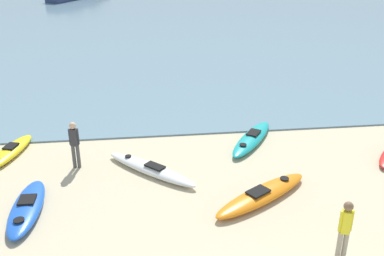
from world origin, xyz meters
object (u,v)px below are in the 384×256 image
(kayak_on_sand_5, at_px, (27,208))
(kayak_on_sand_6, at_px, (262,195))
(kayak_on_sand_0, at_px, (151,169))
(person_near_waterline, at_px, (74,142))
(person_near_foreground, at_px, (345,228))
(kayak_on_sand_2, at_px, (252,138))
(kayak_on_sand_1, at_px, (9,152))

(kayak_on_sand_5, height_order, kayak_on_sand_6, kayak_on_sand_6)
(kayak_on_sand_0, relative_size, person_near_waterline, 1.88)
(person_near_foreground, bearing_deg, kayak_on_sand_5, 159.51)
(kayak_on_sand_5, bearing_deg, kayak_on_sand_6, -1.21)
(kayak_on_sand_2, xyz_separation_m, kayak_on_sand_6, (-0.60, -3.61, 0.01))
(kayak_on_sand_0, xyz_separation_m, person_near_foreground, (4.12, -4.50, 0.75))
(kayak_on_sand_1, height_order, person_near_foreground, person_near_foreground)
(kayak_on_sand_5, height_order, person_near_foreground, person_near_foreground)
(kayak_on_sand_5, xyz_separation_m, person_near_foreground, (7.45, -2.79, 0.74))
(kayak_on_sand_0, relative_size, kayak_on_sand_1, 1.05)
(kayak_on_sand_2, distance_m, kayak_on_sand_5, 7.77)
(kayak_on_sand_0, xyz_separation_m, kayak_on_sand_1, (-4.60, 1.70, -0.00))
(kayak_on_sand_2, bearing_deg, kayak_on_sand_1, -179.59)
(kayak_on_sand_5, bearing_deg, person_near_foreground, -20.49)
(kayak_on_sand_2, bearing_deg, kayak_on_sand_0, -154.00)
(kayak_on_sand_0, bearing_deg, kayak_on_sand_1, 159.71)
(kayak_on_sand_6, bearing_deg, kayak_on_sand_5, 178.79)
(kayak_on_sand_1, bearing_deg, kayak_on_sand_6, -25.04)
(kayak_on_sand_1, bearing_deg, kayak_on_sand_5, -69.65)
(kayak_on_sand_1, relative_size, person_near_foreground, 1.78)
(kayak_on_sand_2, relative_size, kayak_on_sand_6, 0.93)
(kayak_on_sand_1, distance_m, kayak_on_sand_6, 8.40)
(kayak_on_sand_2, height_order, kayak_on_sand_5, kayak_on_sand_5)
(kayak_on_sand_1, relative_size, person_near_waterline, 1.80)
(kayak_on_sand_0, relative_size, kayak_on_sand_5, 1.05)
(kayak_on_sand_1, xyz_separation_m, kayak_on_sand_6, (7.61, -3.56, 0.02))
(kayak_on_sand_6, bearing_deg, person_near_foreground, -67.25)
(kayak_on_sand_5, bearing_deg, person_near_waterline, 66.37)
(kayak_on_sand_0, bearing_deg, kayak_on_sand_6, -31.65)
(kayak_on_sand_0, height_order, person_near_waterline, person_near_waterline)
(kayak_on_sand_2, bearing_deg, person_near_waterline, -169.36)
(kayak_on_sand_5, relative_size, kayak_on_sand_6, 0.84)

